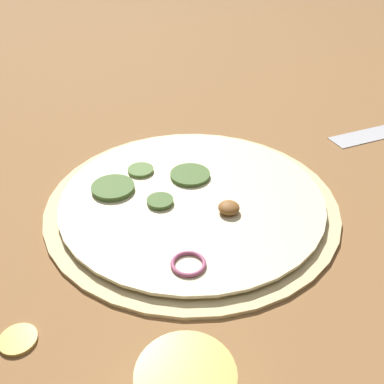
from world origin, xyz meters
name	(u,v)px	position (x,y,z in m)	size (l,w,h in m)	color
ground_plane	(192,204)	(0.00, 0.00, 0.00)	(3.00, 3.00, 0.00)	olive
pizza	(191,200)	(0.00, 0.00, 0.01)	(0.36, 0.36, 0.03)	beige
loose_cap	(18,338)	(-0.05, -0.25, 0.00)	(0.03, 0.03, 0.01)	gold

